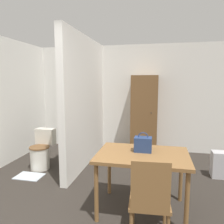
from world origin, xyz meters
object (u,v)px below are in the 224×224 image
Objects in this scene: dining_table at (143,160)px; handbag at (143,144)px; wooden_cabinet at (144,115)px; space_heater at (221,165)px; toilet at (42,151)px; wooden_chair at (150,198)px.

dining_table is 0.20m from handbag.
wooden_cabinet reaches higher than space_heater.
toilet is (-2.00, 1.02, -0.36)m from dining_table.
space_heater is (1.14, 1.82, -0.25)m from wooden_chair.
wooden_chair is 0.51× the size of wooden_cabinet.
wooden_chair is at bearing -77.73° from dining_table.
wooden_cabinet reaches higher than dining_table.
handbag is 1.85m from space_heater.
wooden_cabinet is 1.86m from space_heater.
wooden_cabinet is (-0.25, 2.85, 0.41)m from wooden_chair.
handbag is 0.56× the size of space_heater.
wooden_cabinet is at bearing 143.57° from space_heater.
wooden_chair is 2.64m from toilet.
toilet is at bearing 152.87° from dining_table.
wooden_chair is 0.74m from handbag.
wooden_chair is at bearing -36.48° from toilet.
wooden_chair is (0.12, -0.54, -0.20)m from dining_table.
dining_table is 4.46× the size of handbag.
toilet is 2.27m from handbag.
space_heater is at bearing -36.43° from wooden_cabinet.
handbag is 0.14× the size of wooden_cabinet.
wooden_cabinet is 3.94× the size of space_heater.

